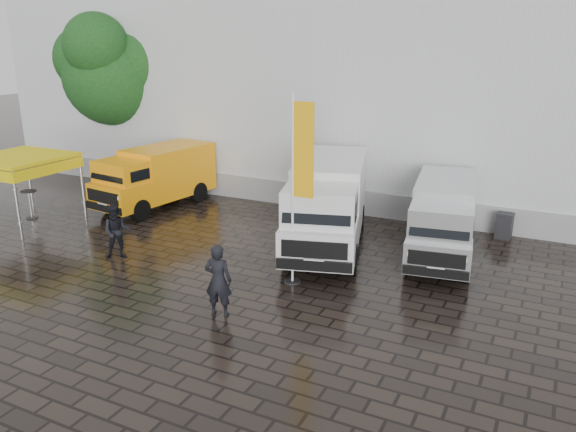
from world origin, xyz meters
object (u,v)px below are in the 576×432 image
at_px(canopy_tent, 18,160).
at_px(flagpole, 299,181).
at_px(van_silver, 443,221).
at_px(cocktail_table, 30,205).
at_px(van_yellow, 155,178).
at_px(wheelie_bin, 504,226).
at_px(person_front, 218,280).
at_px(person_tent, 117,232).
at_px(van_white, 328,206).

distance_m(canopy_tent, flagpole, 11.97).
xyz_separation_m(van_silver, cocktail_table, (-15.51, -3.08, -0.64)).
height_order(van_yellow, canopy_tent, canopy_tent).
bearing_deg(flagpole, wheelie_bin, 54.17).
xyz_separation_m(cocktail_table, wheelie_bin, (17.17, 5.88, -0.10)).
bearing_deg(person_front, canopy_tent, -30.24).
xyz_separation_m(person_front, person_tent, (-5.17, 1.95, -0.08)).
bearing_deg(van_white, person_tent, -161.35).
distance_m(cocktail_table, person_front, 11.84).
bearing_deg(person_tent, van_silver, -9.93).
distance_m(canopy_tent, person_front, 11.51).
bearing_deg(person_front, van_silver, -136.36).
bearing_deg(flagpole, cocktail_table, 175.52).
xyz_separation_m(flagpole, cocktail_table, (-12.23, 0.96, -2.52)).
bearing_deg(van_silver, van_yellow, 169.41).
height_order(flagpole, cocktail_table, flagpole).
relative_size(van_silver, canopy_tent, 1.74).
bearing_deg(van_silver, cocktail_table, -177.28).
xyz_separation_m(wheelie_bin, person_tent, (-11.08, -7.59, 0.43)).
bearing_deg(van_yellow, cocktail_table, -126.62).
distance_m(person_front, person_tent, 5.53).
height_order(wheelie_bin, person_front, person_front).
relative_size(van_white, person_tent, 3.76).
relative_size(cocktail_table, person_tent, 0.64).
relative_size(van_yellow, person_front, 2.78).
relative_size(van_silver, wheelie_bin, 6.01).
bearing_deg(van_yellow, flagpole, -19.26).
relative_size(van_silver, cocktail_table, 4.91).
distance_m(wheelie_bin, person_front, 11.23).
bearing_deg(canopy_tent, cocktail_table, 120.90).
bearing_deg(van_yellow, canopy_tent, -120.46).
height_order(canopy_tent, cocktail_table, canopy_tent).
xyz_separation_m(canopy_tent, person_front, (10.96, -3.17, -1.51)).
xyz_separation_m(van_white, wheelie_bin, (5.35, 3.62, -0.99)).
xyz_separation_m(wheelie_bin, person_front, (-5.92, -9.54, 0.50)).
height_order(cocktail_table, person_front, person_front).
distance_m(van_silver, person_tent, 10.57).
distance_m(van_silver, flagpole, 5.52).
relative_size(van_yellow, van_silver, 0.96).
height_order(van_silver, person_front, van_silver).
distance_m(canopy_tent, wheelie_bin, 18.15).
relative_size(canopy_tent, person_front, 1.66).
height_order(van_yellow, person_tent, van_yellow).
xyz_separation_m(canopy_tent, cocktail_table, (-0.29, 0.48, -1.91)).
relative_size(flagpole, wheelie_bin, 5.87).
height_order(van_silver, canopy_tent, canopy_tent).
relative_size(van_yellow, person_tent, 3.01).
bearing_deg(van_white, van_silver, -3.48).
distance_m(flagpole, person_front, 3.57).
xyz_separation_m(cocktail_table, person_tent, (6.09, -1.71, 0.32)).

